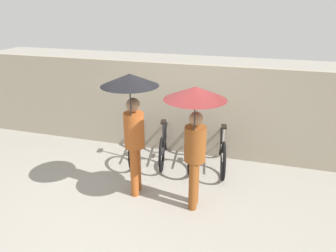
{
  "coord_description": "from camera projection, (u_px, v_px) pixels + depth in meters",
  "views": [
    {
      "loc": [
        1.53,
        -3.96,
        3.03
      ],
      "look_at": [
        0.0,
        1.05,
        1.0
      ],
      "focal_mm": 35.0,
      "sensor_mm": 36.0,
      "label": 1
    }
  ],
  "objects": [
    {
      "name": "ground_plane",
      "position": [
        148.0,
        210.0,
        5.04
      ],
      "size": [
        30.0,
        30.0,
        0.0
      ],
      "primitive_type": "plane",
      "color": "gray"
    },
    {
      "name": "back_wall",
      "position": [
        184.0,
        110.0,
        6.66
      ],
      "size": [
        9.71,
        0.12,
        1.87
      ],
      "color": "gray",
      "rests_on": "ground"
    },
    {
      "name": "parked_bicycle_0",
      "position": [
        138.0,
        140.0,
        6.68
      ],
      "size": [
        0.55,
        1.73,
        1.1
      ],
      "rotation": [
        0.0,
        0.0,
        1.79
      ],
      "color": "black",
      "rests_on": "ground"
    },
    {
      "name": "parked_bicycle_1",
      "position": [
        164.0,
        143.0,
        6.54
      ],
      "size": [
        0.51,
        1.62,
        1.06
      ],
      "rotation": [
        0.0,
        0.0,
        1.78
      ],
      "color": "black",
      "rests_on": "ground"
    },
    {
      "name": "parked_bicycle_2",
      "position": [
        193.0,
        143.0,
        6.43
      ],
      "size": [
        0.46,
        1.79,
        0.99
      ],
      "rotation": [
        0.0,
        0.0,
        1.72
      ],
      "color": "black",
      "rests_on": "ground"
    },
    {
      "name": "parked_bicycle_3",
      "position": [
        222.0,
        148.0,
        6.28
      ],
      "size": [
        0.51,
        1.72,
        0.98
      ],
      "rotation": [
        0.0,
        0.0,
        1.76
      ],
      "color": "black",
      "rests_on": "ground"
    },
    {
      "name": "pedestrian_leading",
      "position": [
        132.0,
        107.0,
        4.89
      ],
      "size": [
        0.85,
        0.85,
        2.04
      ],
      "rotation": [
        0.0,
        0.0,
        3.28
      ],
      "color": "#9E4C1E",
      "rests_on": "ground"
    },
    {
      "name": "pedestrian_center",
      "position": [
        195.0,
        119.0,
        4.55
      ],
      "size": [
        0.86,
        0.86,
        1.95
      ],
      "rotation": [
        0.0,
        0.0,
        3.2
      ],
      "color": "brown",
      "rests_on": "ground"
    }
  ]
}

